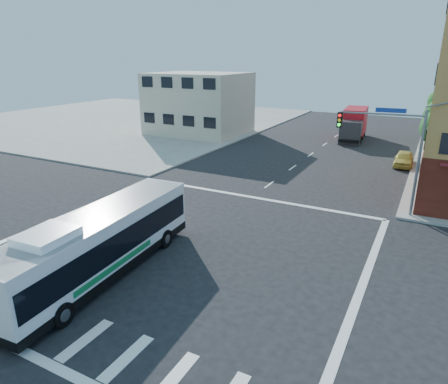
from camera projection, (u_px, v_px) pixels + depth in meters
The scene contains 11 objects.
ground at pixel (182, 248), 22.04m from camera, with size 120.00×120.00×0.00m, color black.
sidewalk_nw at pixel (123, 119), 66.78m from camera, with size 50.00×50.00×0.15m, color gray.
building_west at pixel (199, 104), 53.36m from camera, with size 12.06×10.06×8.00m.
signal_mast_ne at pixel (392, 140), 25.30m from camera, with size 7.91×1.13×8.07m.
street_tree_a at pixel (441, 126), 38.98m from camera, with size 3.60×3.60×5.53m.
street_tree_b at pixel (442, 114), 45.63m from camera, with size 3.80×3.80×5.79m.
street_tree_c at pixel (442, 109), 52.41m from camera, with size 3.40×3.40×5.29m.
street_tree_d at pixel (443, 100), 58.97m from camera, with size 4.00×4.00×6.03m.
transit_bus at pixel (100, 243), 18.82m from camera, with size 3.29×11.88×3.48m.
box_truck at pixel (354, 125), 50.17m from camera, with size 3.14×8.68×3.83m.
parked_car at pixel (404, 159), 38.32m from camera, with size 1.68×4.17×1.42m, color #D1C24E.
Camera 1 is at (11.35, -16.47, 10.05)m, focal length 32.00 mm.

